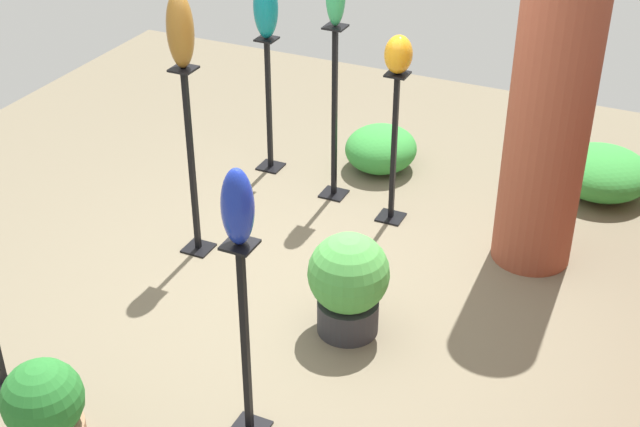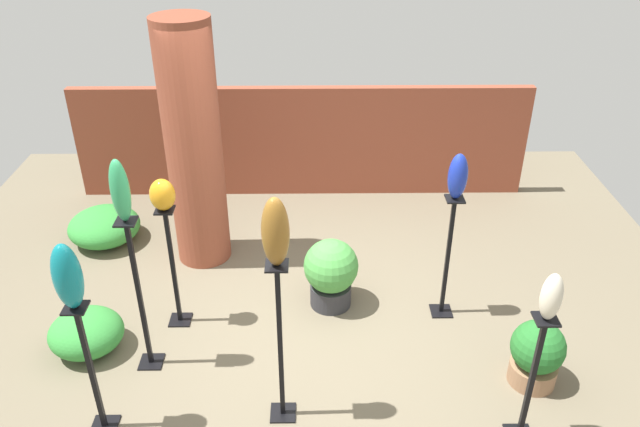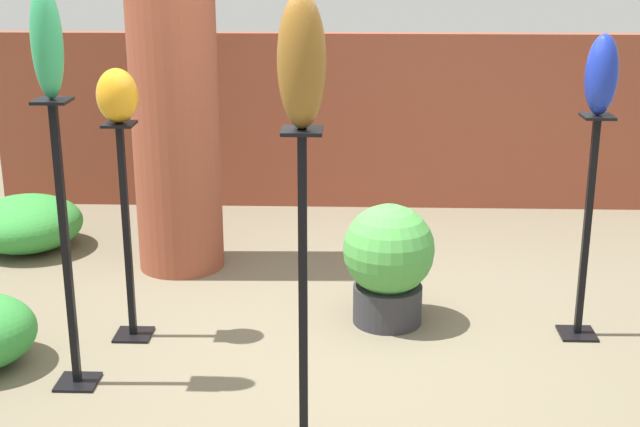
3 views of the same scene
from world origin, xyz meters
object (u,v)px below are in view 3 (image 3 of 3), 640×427
(brick_pillar, at_px, (173,76))
(art_vase_jade, at_px, (47,42))
(pedestal_jade, at_px, (67,259))
(pedestal_bronze, at_px, (303,312))
(pedestal_amber, at_px, (127,242))
(art_vase_bronze, at_px, (302,62))
(art_vase_amber, at_px, (117,96))
(art_vase_cobalt, at_px, (602,75))
(potted_plant_walkway_edge, at_px, (388,260))
(pedestal_cobalt, at_px, (586,238))

(brick_pillar, xyz_separation_m, art_vase_jade, (-0.22, -1.68, 0.41))
(pedestal_jade, relative_size, pedestal_bronze, 1.00)
(art_vase_jade, bearing_deg, pedestal_jade, 0.00)
(pedestal_amber, distance_m, art_vase_jade, 1.28)
(brick_pillar, height_order, art_vase_bronze, brick_pillar)
(pedestal_amber, height_order, art_vase_jade, art_vase_jade)
(pedestal_bronze, distance_m, art_vase_amber, 1.68)
(art_vase_cobalt, relative_size, art_vase_bronze, 0.81)
(art_vase_bronze, xyz_separation_m, potted_plant_walkway_edge, (0.41, 1.38, -1.31))
(art_vase_jade, bearing_deg, pedestal_amber, 74.88)
(pedestal_jade, distance_m, art_vase_cobalt, 2.83)
(pedestal_amber, height_order, potted_plant_walkway_edge, pedestal_amber)
(art_vase_jade, distance_m, potted_plant_walkway_edge, 2.21)
(art_vase_cobalt, distance_m, potted_plant_walkway_edge, 1.52)
(pedestal_jade, height_order, pedestal_cobalt, pedestal_jade)
(pedestal_jade, bearing_deg, pedestal_cobalt, 14.01)
(pedestal_jade, height_order, pedestal_amber, pedestal_jade)
(pedestal_bronze, bearing_deg, potted_plant_walkway_edge, 73.43)
(pedestal_cobalt, xyz_separation_m, art_vase_bronze, (-1.47, -1.24, 1.12))
(pedestal_amber, xyz_separation_m, art_vase_bronze, (1.02, -1.14, 1.14))
(brick_pillar, xyz_separation_m, pedestal_bronze, (0.94, -2.26, -0.62))
(pedestal_cobalt, distance_m, art_vase_jade, 2.94)
(potted_plant_walkway_edge, bearing_deg, pedestal_jade, -153.05)
(pedestal_jade, xyz_separation_m, pedestal_cobalt, (2.64, 0.66, -0.09))
(art_vase_jade, relative_size, art_vase_cobalt, 1.22)
(art_vase_bronze, xyz_separation_m, art_vase_amber, (-1.02, 1.14, -0.34))
(pedestal_bronze, bearing_deg, brick_pillar, 112.70)
(art_vase_amber, height_order, potted_plant_walkway_edge, art_vase_amber)
(brick_pillar, relative_size, art_vase_amber, 9.07)
(pedestal_jade, distance_m, art_vase_amber, 0.90)
(pedestal_jade, relative_size, art_vase_amber, 5.07)
(pedestal_bronze, height_order, art_vase_jade, art_vase_jade)
(brick_pillar, height_order, art_vase_cobalt, brick_pillar)
(brick_pillar, relative_size, pedestal_bronze, 1.79)
(pedestal_amber, xyz_separation_m, potted_plant_walkway_edge, (1.43, 0.24, -0.18))
(brick_pillar, distance_m, pedestal_jade, 1.80)
(art_vase_amber, bearing_deg, art_vase_jade, -105.12)
(art_vase_jade, bearing_deg, art_vase_cobalt, 14.01)
(art_vase_amber, bearing_deg, potted_plant_walkway_edge, 9.72)
(pedestal_jade, relative_size, potted_plant_walkway_edge, 2.04)
(art_vase_cobalt, bearing_deg, art_vase_bronze, -139.91)
(pedestal_cobalt, height_order, art_vase_bronze, art_vase_bronze)
(art_vase_jade, bearing_deg, pedestal_cobalt, 14.01)
(art_vase_cobalt, bearing_deg, pedestal_jade, -165.99)
(pedestal_jade, xyz_separation_m, pedestal_bronze, (1.17, -0.58, -0.00))
(brick_pillar, relative_size, art_vase_bronze, 4.95)
(pedestal_bronze, xyz_separation_m, art_vase_cobalt, (1.47, 1.24, 0.80))
(art_vase_jade, height_order, art_vase_amber, art_vase_jade)
(pedestal_jade, distance_m, art_vase_jade, 1.03)
(pedestal_bronze, relative_size, art_vase_bronze, 2.76)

